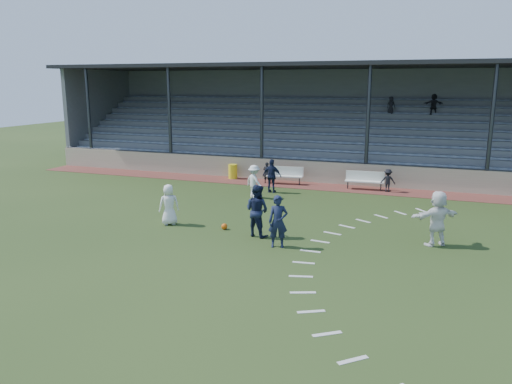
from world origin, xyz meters
TOP-DOWN VIEW (x-y plane):
  - ground at (0.00, 0.00)m, footprint 90.00×90.00m
  - cinder_track at (0.00, 10.50)m, footprint 34.00×2.00m
  - retaining_wall at (0.00, 11.55)m, footprint 34.00×0.18m
  - bench_left at (-1.24, 10.55)m, footprint 2.03×0.68m
  - bench_right at (3.13, 10.56)m, footprint 2.02×0.55m
  - trash_bin at (-4.55, 10.98)m, footprint 0.52×0.52m
  - football at (-0.87, 1.34)m, footprint 0.24×0.24m
  - player_white_lead at (-3.20, 1.24)m, footprint 0.94×0.89m
  - player_navy_lead at (1.69, 0.07)m, footprint 0.75×0.60m
  - player_navy_mid at (0.58, 1.02)m, footprint 1.11×0.97m
  - player_white_wing at (-1.67, 6.81)m, footprint 1.20×1.04m
  - player_navy_wing at (-1.23, 8.22)m, footprint 1.02×0.45m
  - player_white_back at (6.77, 2.12)m, footprint 1.78×1.51m
  - sub_left_near at (-2.24, 10.38)m, footprint 0.44×0.31m
  - sub_left_far at (-2.05, 10.52)m, footprint 0.69×0.38m
  - sub_right at (4.32, 10.37)m, footprint 0.82×0.55m
  - grandstand at (0.00, 16.26)m, footprint 34.60×9.00m
  - penalty_arc at (4.12, 0.00)m, footprint 3.89×14.63m

SIDE VIEW (x-z plane):
  - ground at x=0.00m, z-range 0.00..0.00m
  - penalty_arc at x=4.12m, z-range 0.00..0.01m
  - cinder_track at x=0.00m, z-range 0.00..0.02m
  - football at x=-0.87m, z-range 0.00..0.24m
  - trash_bin at x=-4.55m, z-range 0.02..0.85m
  - sub_left_far at x=-2.05m, z-range 0.02..1.14m
  - bench_left at x=-1.24m, z-range 0.11..1.06m
  - bench_right at x=3.13m, z-range 0.11..1.06m
  - retaining_wall at x=0.00m, z-range 0.00..1.20m
  - sub_left_near at x=-2.24m, z-range 0.02..1.19m
  - sub_right at x=4.32m, z-range 0.02..1.20m
  - player_white_wing at x=-1.67m, z-range 0.00..1.61m
  - player_white_lead at x=-3.20m, z-range 0.00..1.62m
  - player_navy_wing at x=-1.23m, z-range 0.00..1.72m
  - player_navy_lead at x=1.69m, z-range 0.00..1.80m
  - player_navy_mid at x=0.58m, z-range 0.00..1.92m
  - player_white_back at x=6.77m, z-range 0.00..1.93m
  - grandstand at x=0.00m, z-range -1.10..5.51m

